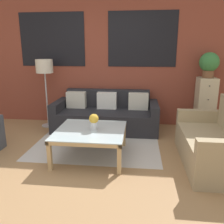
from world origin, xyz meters
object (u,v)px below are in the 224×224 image
floor_lamp (45,70)px  flower_vase (94,121)px  couch_dark (106,116)px  settee_vintage (216,144)px  drawer_cabinet (205,104)px  potted_plant (209,63)px  coffee_table (91,133)px

floor_lamp → flower_vase: 1.98m
couch_dark → settee_vintage: size_ratio=1.36×
drawer_cabinet → flower_vase: size_ratio=4.32×
settee_vintage → potted_plant: size_ratio=3.13×
floor_lamp → drawer_cabinet: bearing=2.7°
floor_lamp → flower_vase: bearing=-47.5°
couch_dark → floor_lamp: 1.56m
coffee_table → potted_plant: 2.73m
drawer_cabinet → coffee_table: bearing=-143.0°
floor_lamp → potted_plant: (3.26, 0.15, 0.14)m
potted_plant → flower_vase: 2.63m
settee_vintage → flower_vase: 1.78m
couch_dark → flower_vase: couch_dark is taller
coffee_table → potted_plant: (2.04, 1.54, 0.96)m
flower_vase → settee_vintage: bearing=-1.0°
settee_vintage → potted_plant: (0.22, 1.58, 1.03)m
potted_plant → flower_vase: size_ratio=1.99×
potted_plant → settee_vintage: bearing=-98.0°
coffee_table → flower_vase: size_ratio=4.16×
coffee_table → drawer_cabinet: bearing=37.0°
coffee_table → flower_vase: (0.05, -0.00, 0.20)m
couch_dark → coffee_table: bearing=-92.1°
settee_vintage → drawer_cabinet: drawer_cabinet is taller
settee_vintage → drawer_cabinet: 1.61m
couch_dark → floor_lamp: floor_lamp is taller
coffee_table → drawer_cabinet: 2.56m
couch_dark → drawer_cabinet: drawer_cabinet is taller
coffee_table → floor_lamp: 2.02m
flower_vase → floor_lamp: bearing=132.5°
drawer_cabinet → flower_vase: 2.51m
drawer_cabinet → flower_vase: (-1.99, -1.54, 0.05)m
coffee_table → potted_plant: potted_plant is taller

